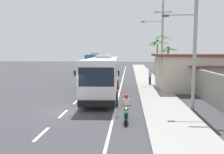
{
  "coord_description": "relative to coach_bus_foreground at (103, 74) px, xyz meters",
  "views": [
    {
      "loc": [
        4.26,
        -15.65,
        4.02
      ],
      "look_at": [
        2.69,
        5.89,
        1.7
      ],
      "focal_mm": 38.08,
      "sensor_mm": 36.0,
      "label": 1
    }
  ],
  "objects": [
    {
      "name": "coach_bus_far_lane",
      "position": [
        -3.64,
        21.5,
        0.05
      ],
      "size": [
        3.38,
        12.61,
        3.79
      ],
      "color": "#2366A8",
      "rests_on": "ground"
    },
    {
      "name": "coach_bus_foreground",
      "position": [
        0.0,
        0.0,
        0.0
      ],
      "size": [
        3.35,
        12.62,
        3.69
      ],
      "color": "silver",
      "rests_on": "ground"
    },
    {
      "name": "boundary_wall",
      "position": [
        8.75,
        8.08,
        -0.7
      ],
      "size": [
        0.24,
        60.0,
        2.44
      ],
      "primitive_type": "cube",
      "color": "#9E998E",
      "rests_on": "ground"
    },
    {
      "name": "lane_markings",
      "position": [
        0.19,
        8.86,
        -1.92
      ],
      "size": [
        3.45,
        71.0,
        0.01
      ],
      "color": "white",
      "rests_on": "ground"
    },
    {
      "name": "palm_second",
      "position": [
        8.36,
        15.57,
        1.42
      ],
      "size": [
        3.04,
        2.8,
        4.84
      ],
      "color": "brown",
      "rests_on": "ground"
    },
    {
      "name": "pedestrian_midwalk",
      "position": [
        4.9,
        6.99,
        -0.83
      ],
      "size": [
        0.36,
        0.36,
        1.8
      ],
      "rotation": [
        0.0,
        0.0,
        2.98
      ],
      "color": "navy",
      "rests_on": "sidewalk_kerb"
    },
    {
      "name": "palm_nearest",
      "position": [
        7.61,
        23.54,
        2.88
      ],
      "size": [
        3.97,
        3.62,
        6.27
      ],
      "color": "brown",
      "rests_on": "ground"
    },
    {
      "name": "utility_pole_nearest",
      "position": [
        6.76,
        -4.97,
        3.02
      ],
      "size": [
        3.53,
        0.24,
        9.24
      ],
      "color": "#9E9E99",
      "rests_on": "ground"
    },
    {
      "name": "palm_third",
      "position": [
        8.97,
        27.1,
        3.1
      ],
      "size": [
        3.41,
        3.55,
        7.5
      ],
      "color": "brown",
      "rests_on": "ground"
    },
    {
      "name": "ground_plane",
      "position": [
        -1.85,
        -5.92,
        -1.92
      ],
      "size": [
        160.0,
        160.0,
        0.0
      ],
      "primitive_type": "plane",
      "color": "#3A3A3F"
    },
    {
      "name": "sidewalk_kerb",
      "position": [
        4.95,
        4.08,
        -1.85
      ],
      "size": [
        3.2,
        90.0,
        0.14
      ],
      "primitive_type": "cube",
      "color": "#999993",
      "rests_on": "ground"
    },
    {
      "name": "utility_pole_mid",
      "position": [
        6.45,
        9.04,
        3.56
      ],
      "size": [
        3.75,
        0.24,
        10.31
      ],
      "color": "#9E9E99",
      "rests_on": "ground"
    },
    {
      "name": "motorcycle_beside_bus",
      "position": [
        2.25,
        -8.16,
        -1.28
      ],
      "size": [
        0.56,
        1.96,
        1.56
      ],
      "color": "black",
      "rests_on": "ground"
    },
    {
      "name": "pedestrian_near_kerb",
      "position": [
        5.74,
        7.89,
        -0.89
      ],
      "size": [
        0.36,
        0.36,
        1.7
      ],
      "rotation": [
        0.0,
        0.0,
        1.13
      ],
      "color": "beige",
      "rests_on": "sidewalk_kerb"
    }
  ]
}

